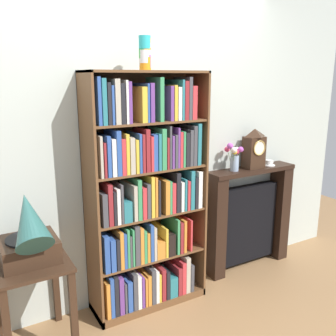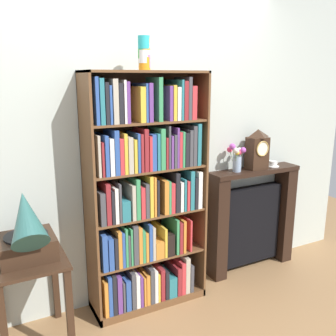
# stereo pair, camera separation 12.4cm
# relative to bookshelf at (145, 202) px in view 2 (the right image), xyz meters

# --- Properties ---
(ground_plane) EXTENTS (7.37, 6.40, 0.02)m
(ground_plane) POSITION_rel_bookshelf_xyz_m (0.02, -0.13, -0.89)
(ground_plane) COLOR #997047
(wall_back) EXTENTS (4.37, 0.08, 2.66)m
(wall_back) POSITION_rel_bookshelf_xyz_m (0.13, 0.21, 0.45)
(wall_back) COLOR beige
(wall_back) RESTS_ON ground
(bookshelf) EXTENTS (0.92, 0.33, 1.86)m
(bookshelf) POSITION_rel_bookshelf_xyz_m (0.00, 0.00, 0.00)
(bookshelf) COLOR brown
(bookshelf) RESTS_ON ground
(cup_stack) EXTENTS (0.09, 0.09, 0.23)m
(cup_stack) POSITION_rel_bookshelf_xyz_m (-0.01, -0.04, 1.10)
(cup_stack) COLOR orange
(cup_stack) RESTS_ON bookshelf
(side_table_left) EXTENTS (0.46, 0.54, 0.66)m
(side_table_left) POSITION_rel_bookshelf_xyz_m (-0.89, -0.10, -0.38)
(side_table_left) COLOR #382316
(side_table_left) RESTS_ON ground
(gramophone) EXTENTS (0.35, 0.50, 0.53)m
(gramophone) POSITION_rel_bookshelf_xyz_m (-0.89, -0.16, -0.01)
(gramophone) COLOR #382316
(gramophone) RESTS_ON side_table_left
(fireplace_mantel) EXTENTS (0.92, 0.21, 0.99)m
(fireplace_mantel) POSITION_rel_bookshelf_xyz_m (1.14, 0.09, -0.39)
(fireplace_mantel) COLOR black
(fireplace_mantel) RESTS_ON ground
(mantel_clock) EXTENTS (0.18, 0.14, 0.37)m
(mantel_clock) POSITION_rel_bookshelf_xyz_m (1.15, 0.07, 0.30)
(mantel_clock) COLOR #382316
(mantel_clock) RESTS_ON fireplace_mantel
(flower_vase) EXTENTS (0.14, 0.15, 0.26)m
(flower_vase) POSITION_rel_bookshelf_xyz_m (0.92, 0.07, 0.25)
(flower_vase) COLOR #99B2D1
(flower_vase) RESTS_ON fireplace_mantel
(teacup_with_saucer) EXTENTS (0.13, 0.12, 0.05)m
(teacup_with_saucer) POSITION_rel_bookshelf_xyz_m (1.35, 0.07, 0.14)
(teacup_with_saucer) COLOR white
(teacup_with_saucer) RESTS_ON fireplace_mantel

